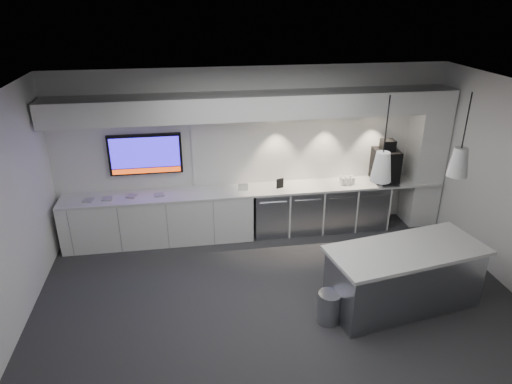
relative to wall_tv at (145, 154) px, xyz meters
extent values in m
plane|color=#2E2F31|center=(1.90, -2.45, -1.56)|extent=(7.00, 7.00, 0.00)
plane|color=black|center=(1.90, -2.45, 1.44)|extent=(7.00, 7.00, 0.00)
plane|color=white|center=(1.90, 0.05, -0.06)|extent=(7.00, 0.00, 7.00)
plane|color=white|center=(1.90, -4.95, -0.06)|extent=(7.00, 0.00, 7.00)
cube|color=silver|center=(1.90, -0.27, -0.68)|extent=(6.80, 0.65, 0.04)
cube|color=white|center=(0.15, -0.27, -1.13)|extent=(3.30, 0.63, 0.86)
cube|color=#92959A|center=(2.15, -0.27, -1.13)|extent=(0.60, 0.61, 0.85)
cube|color=#92959A|center=(2.78, -0.27, -1.13)|extent=(0.60, 0.61, 0.85)
cube|color=#92959A|center=(3.41, -0.27, -1.13)|extent=(0.60, 0.61, 0.85)
cube|color=#92959A|center=(4.04, -0.27, -1.13)|extent=(0.60, 0.61, 0.85)
cube|color=white|center=(3.10, 0.03, -0.01)|extent=(4.60, 0.03, 1.30)
cube|color=white|center=(1.90, -0.25, 0.84)|extent=(6.90, 0.60, 0.40)
cube|color=white|center=(5.10, -0.25, -0.26)|extent=(0.55, 0.55, 2.60)
cube|color=black|center=(0.00, 0.00, 0.00)|extent=(1.25, 0.06, 0.72)
cube|color=#2214C2|center=(0.00, -0.03, 0.04)|extent=(1.17, 0.00, 0.54)
cube|color=red|center=(0.00, -0.03, -0.29)|extent=(1.17, 0.00, 0.09)
cube|color=#92959A|center=(3.61, -2.70, -1.12)|extent=(2.19, 1.18, 0.87)
cube|color=silver|center=(3.61, -2.70, -0.66)|extent=(2.31, 1.30, 0.05)
cylinder|color=#92959A|center=(2.48, -2.88, -1.34)|extent=(0.38, 0.38, 0.44)
cube|color=black|center=(4.32, -0.24, -0.36)|extent=(0.45, 0.50, 0.59)
cube|color=black|center=(4.32, -0.24, 0.03)|extent=(0.25, 0.25, 0.19)
cube|color=#92959A|center=(4.32, -0.50, -0.64)|extent=(0.33, 0.22, 0.03)
cube|color=black|center=(2.32, -0.31, -0.57)|extent=(0.14, 0.06, 0.18)
cube|color=silver|center=(1.65, -0.33, -0.59)|extent=(0.18, 0.03, 0.14)
cube|color=#9F9F9F|center=(-0.98, -0.34, -0.65)|extent=(0.19, 0.19, 0.02)
cube|color=#9F9F9F|center=(-0.68, -0.33, -0.65)|extent=(0.16, 0.16, 0.02)
cube|color=#9F9F9F|center=(-0.28, -0.27, -0.65)|extent=(0.20, 0.20, 0.02)
cube|color=#9F9F9F|center=(0.19, -0.31, -0.65)|extent=(0.19, 0.19, 0.02)
cone|color=white|center=(3.09, -2.70, 0.59)|extent=(0.26, 0.26, 0.38)
cylinder|color=black|center=(3.09, -2.70, 1.13)|extent=(0.02, 0.02, 0.70)
cone|color=white|center=(4.13, -2.70, 0.59)|extent=(0.26, 0.26, 0.38)
cylinder|color=black|center=(4.13, -2.70, 1.13)|extent=(0.02, 0.02, 0.70)
camera|label=1|loc=(0.71, -7.68, 2.58)|focal=32.00mm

